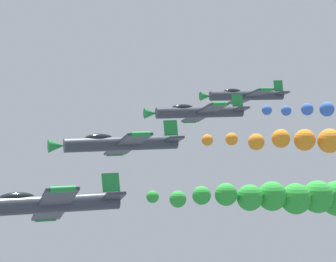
{
  "coord_description": "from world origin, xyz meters",
  "views": [
    {
      "loc": [
        -59.64,
        17.78,
        101.45
      ],
      "look_at": [
        0.0,
        0.0,
        95.4
      ],
      "focal_mm": 75.44,
      "sensor_mm": 36.0,
      "label": 1
    }
  ],
  "objects_px": {
    "airplane_lead": "(44,204)",
    "airplane_left_inner": "(119,143)",
    "airplane_right_inner": "(198,112)",
    "airplane_left_outer": "(245,95)"
  },
  "relations": [
    {
      "from": "airplane_left_inner",
      "to": "airplane_right_inner",
      "type": "bearing_deg",
      "value": -40.72
    },
    {
      "from": "airplane_left_outer",
      "to": "airplane_left_inner",
      "type": "bearing_deg",
      "value": 138.18
    },
    {
      "from": "airplane_right_inner",
      "to": "airplane_left_outer",
      "type": "bearing_deg",
      "value": -43.19
    },
    {
      "from": "airplane_lead",
      "to": "airplane_right_inner",
      "type": "relative_size",
      "value": 1.0
    },
    {
      "from": "airplane_lead",
      "to": "airplane_left_inner",
      "type": "xyz_separation_m",
      "value": [
        10.61,
        -7.13,
        2.33
      ]
    },
    {
      "from": "airplane_right_inner",
      "to": "airplane_lead",
      "type": "bearing_deg",
      "value": 142.24
    },
    {
      "from": "airplane_lead",
      "to": "airplane_left_inner",
      "type": "relative_size",
      "value": 1.0
    },
    {
      "from": "airplane_lead",
      "to": "airplane_left_outer",
      "type": "xyz_separation_m",
      "value": [
        32.96,
        -27.13,
        4.82
      ]
    },
    {
      "from": "airplane_right_inner",
      "to": "airplane_left_outer",
      "type": "relative_size",
      "value": 1.0
    },
    {
      "from": "airplane_lead",
      "to": "airplane_left_outer",
      "type": "relative_size",
      "value": 1.0
    }
  ]
}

